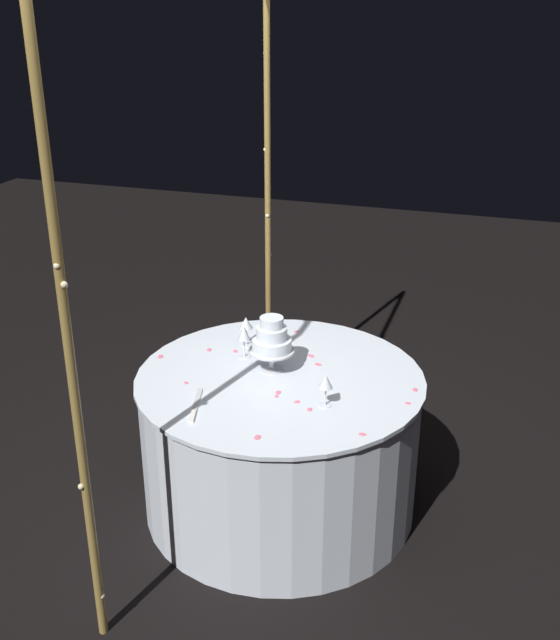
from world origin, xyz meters
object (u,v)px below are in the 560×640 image
(tiered_cake, at_px, (272,339))
(wine_glass_0, at_px, (326,383))
(decorative_arch, at_px, (191,190))
(cake_knife, at_px, (195,407))
(main_table, at_px, (280,442))
(wine_glass_2, at_px, (244,334))
(wine_glass_1, at_px, (246,324))

(tiered_cake, xyz_separation_m, wine_glass_0, (-0.25, -0.34, -0.05))
(decorative_arch, distance_m, cake_knife, 0.97)
(wine_glass_0, bearing_deg, cake_knife, 110.08)
(tiered_cake, relative_size, cake_knife, 0.95)
(main_table, relative_size, wine_glass_2, 8.05)
(main_table, bearing_deg, wine_glass_1, 44.99)
(main_table, bearing_deg, tiered_cake, 48.47)
(decorative_arch, xyz_separation_m, cake_knife, (-0.40, -0.16, -0.87))
(wine_glass_2, bearing_deg, wine_glass_1, 16.60)
(wine_glass_1, bearing_deg, wine_glass_0, -130.85)
(decorative_arch, distance_m, wine_glass_1, 0.81)
(tiered_cake, distance_m, wine_glass_2, 0.20)
(wine_glass_1, height_order, cake_knife, wine_glass_1)
(main_table, distance_m, cake_knife, 0.60)
(cake_knife, bearing_deg, decorative_arch, 21.64)
(decorative_arch, bearing_deg, wine_glass_1, -27.57)
(decorative_arch, relative_size, cake_knife, 8.61)
(wine_glass_1, xyz_separation_m, cake_knife, (-0.67, -0.01, -0.12))
(tiered_cake, height_order, cake_knife, tiered_cake)
(main_table, height_order, tiered_cake, tiered_cake)
(tiered_cake, height_order, wine_glass_0, tiered_cake)
(wine_glass_1, bearing_deg, decorative_arch, 152.43)
(main_table, bearing_deg, decorative_arch, 90.16)
(tiered_cake, bearing_deg, wine_glass_0, -127.14)
(wine_glass_0, bearing_deg, main_table, 53.86)
(wine_glass_0, height_order, wine_glass_2, wine_glass_2)
(wine_glass_1, bearing_deg, tiered_cake, -135.89)
(main_table, xyz_separation_m, wine_glass_0, (-0.20, -0.28, 0.48))
(decorative_arch, distance_m, main_table, 1.30)
(wine_glass_1, distance_m, wine_glass_2, 0.14)
(wine_glass_0, xyz_separation_m, wine_glass_1, (0.48, 0.55, 0.01))
(tiered_cake, relative_size, wine_glass_0, 1.79)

